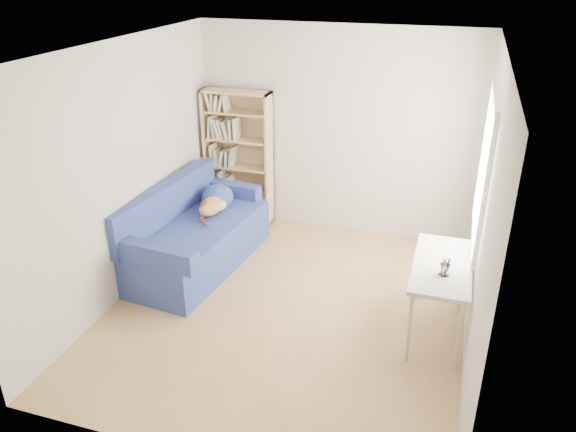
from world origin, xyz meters
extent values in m
plane|color=#A77F4B|center=(0.00, 0.00, 0.00)|extent=(4.00, 4.00, 0.00)
cube|color=silver|center=(0.00, 2.00, 1.30)|extent=(3.50, 0.04, 2.60)
cube|color=silver|center=(0.00, -2.00, 1.30)|extent=(3.50, 0.04, 2.60)
cube|color=silver|center=(-1.75, 0.00, 1.30)|extent=(0.04, 4.00, 2.60)
cube|color=silver|center=(1.75, 0.00, 1.30)|extent=(0.04, 4.00, 2.60)
cube|color=white|center=(0.00, 0.00, 2.60)|extent=(3.50, 4.00, 0.04)
cube|color=white|center=(1.75, 0.60, 1.50)|extent=(0.01, 1.20, 1.30)
cube|color=navy|center=(-1.27, 0.55, 0.24)|extent=(1.12, 2.03, 0.49)
cube|color=navy|center=(-1.64, 0.55, 0.72)|extent=(0.38, 1.95, 0.48)
cube|color=navy|center=(-1.27, 1.44, 0.59)|extent=(0.93, 0.27, 0.22)
cube|color=navy|center=(-1.27, -0.33, 0.59)|extent=(0.93, 0.27, 0.22)
cube|color=navy|center=(-1.25, 0.55, 0.51)|extent=(1.09, 1.88, 0.05)
ellipsoid|color=#2C4C8E|center=(-1.25, 1.13, 0.63)|extent=(0.38, 0.42, 0.28)
ellipsoid|color=#AB5613|center=(-1.21, 0.86, 0.63)|extent=(0.28, 0.47, 0.18)
ellipsoid|color=silver|center=(-1.15, 0.99, 0.61)|extent=(0.16, 0.20, 0.11)
ellipsoid|color=#3D1C10|center=(-1.24, 0.80, 0.67)|extent=(0.16, 0.24, 0.09)
sphere|color=#AB5613|center=(-1.19, 1.18, 0.67)|extent=(0.16, 0.16, 0.16)
cone|color=#AB5613|center=(-1.21, 1.22, 0.74)|extent=(0.07, 0.07, 0.08)
cone|color=#AB5613|center=(-1.21, 1.14, 0.74)|extent=(0.07, 0.07, 0.08)
cylinder|color=green|center=(-1.19, 1.10, 0.65)|extent=(0.13, 0.05, 0.13)
cylinder|color=#3D1C10|center=(-1.23, 0.60, 0.59)|extent=(0.12, 0.18, 0.06)
cube|color=tan|center=(-1.68, 1.84, 0.89)|extent=(0.03, 0.28, 1.77)
cube|color=tan|center=(-0.83, 1.84, 0.89)|extent=(0.03, 0.28, 1.77)
cube|color=tan|center=(-1.25, 1.84, 1.76)|extent=(0.89, 0.28, 0.03)
cube|color=tan|center=(-1.25, 1.84, 0.01)|extent=(0.89, 0.28, 0.03)
cube|color=tan|center=(-1.25, 1.97, 0.89)|extent=(0.89, 0.02, 1.77)
cube|color=silver|center=(1.47, 0.06, 0.73)|extent=(0.52, 1.14, 0.04)
cylinder|color=silver|center=(1.68, 0.58, 0.35)|extent=(0.04, 0.04, 0.71)
cylinder|color=silver|center=(1.68, -0.46, 0.35)|extent=(0.04, 0.04, 0.71)
cylinder|color=silver|center=(1.26, 0.58, 0.35)|extent=(0.04, 0.04, 0.71)
cylinder|color=silver|center=(1.26, -0.46, 0.35)|extent=(0.04, 0.04, 0.71)
cylinder|color=white|center=(1.49, -0.13, 0.80)|extent=(0.09, 0.09, 0.10)
camera|label=1|loc=(1.46, -4.60, 3.32)|focal=35.00mm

